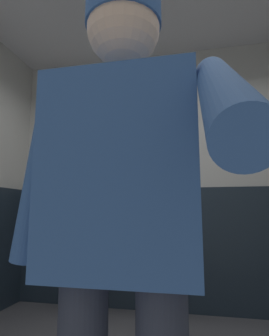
# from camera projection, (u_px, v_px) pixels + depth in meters

# --- Properties ---
(wall_back) EXTENTS (3.91, 0.12, 2.89)m
(wall_back) POSITION_uv_depth(u_px,v_px,m) (159.00, 175.00, 3.17)
(wall_back) COLOR #B2B2AD
(wall_back) RESTS_ON ground_plane
(wainscot_band_back) EXTENTS (3.31, 0.03, 1.28)m
(wainscot_band_back) POSITION_uv_depth(u_px,v_px,m) (159.00, 248.00, 2.97)
(wainscot_band_back) COLOR #19232D
(wainscot_band_back) RESTS_ON ground_plane
(urinal_left) EXTENTS (0.40, 0.34, 1.24)m
(urinal_left) POSITION_uv_depth(u_px,v_px,m) (94.00, 235.00, 2.99)
(urinal_left) COLOR white
(urinal_left) RESTS_ON ground_plane
(urinal_middle) EXTENTS (0.40, 0.34, 1.24)m
(urinal_middle) POSITION_uv_depth(u_px,v_px,m) (163.00, 236.00, 2.84)
(urinal_middle) COLOR white
(urinal_middle) RESTS_ON ground_plane
(privacy_divider_panel) EXTENTS (0.04, 0.40, 0.90)m
(privacy_divider_panel) POSITION_uv_depth(u_px,v_px,m) (126.00, 219.00, 2.87)
(privacy_divider_panel) COLOR #4C4C51
(person) EXTENTS (0.66, 0.60, 1.72)m
(person) POSITION_uv_depth(u_px,v_px,m) (121.00, 214.00, 0.79)
(person) COLOR #2D3342
(person) RESTS_ON ground_plane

